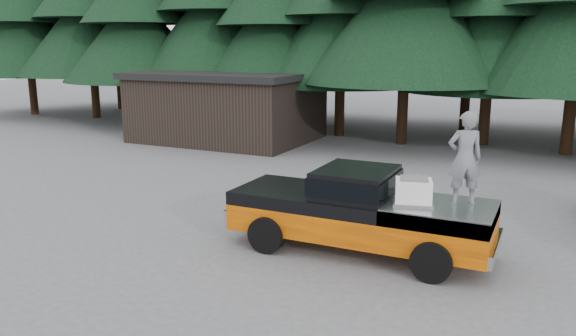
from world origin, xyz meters
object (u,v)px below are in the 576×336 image
at_px(pickup_truck, 359,223).
at_px(man_on_bed, 465,158).
at_px(air_compressor, 413,192).
at_px(utility_building, 228,106).

relative_size(pickup_truck, man_on_bed, 3.05).
height_order(pickup_truck, man_on_bed, man_on_bed).
distance_m(pickup_truck, air_compressor, 1.57).
xyz_separation_m(air_compressor, man_on_bed, (0.92, 0.52, 0.73)).
relative_size(air_compressor, man_on_bed, 0.38).
xyz_separation_m(air_compressor, utility_building, (-11.96, 11.95, 0.08)).
height_order(pickup_truck, air_compressor, air_compressor).
xyz_separation_m(pickup_truck, air_compressor, (1.25, -0.22, 0.92)).
relative_size(air_compressor, utility_building, 0.09).
relative_size(pickup_truck, air_compressor, 8.05).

